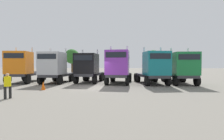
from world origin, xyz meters
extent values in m
plane|color=slate|center=(0.00, 0.00, 0.00)|extent=(200.00, 200.00, 0.00)
cube|color=#333338|center=(-9.50, 4.15, 1.01)|extent=(3.18, 6.60, 0.30)
cube|color=orange|center=(-9.17, 2.13, 2.42)|extent=(2.73, 2.59, 2.52)
cube|color=black|center=(-8.99, 1.00, 3.16)|extent=(2.08, 0.38, 0.55)
cylinder|color=silver|center=(-8.44, 3.53, 2.72)|extent=(0.21, 0.21, 3.12)
cylinder|color=silver|center=(-10.31, 3.23, 2.72)|extent=(0.21, 0.21, 3.12)
cylinder|color=#333338|center=(-9.72, 5.52, 1.22)|extent=(1.26, 1.26, 0.12)
cylinder|color=black|center=(-8.02, 1.89, 0.55)|extent=(0.52, 1.15, 1.11)
cylinder|color=black|center=(-10.19, 1.54, 0.55)|extent=(0.52, 1.15, 1.11)
cylinder|color=black|center=(-8.66, 5.87, 0.55)|extent=(0.52, 1.15, 1.11)
cylinder|color=black|center=(-10.83, 5.51, 0.55)|extent=(0.52, 1.15, 1.11)
cylinder|color=black|center=(-8.84, 6.95, 0.55)|extent=(0.52, 1.15, 1.11)
cylinder|color=black|center=(-11.01, 6.60, 0.55)|extent=(0.52, 1.15, 1.11)
cube|color=#333338|center=(-5.31, 4.03, 0.94)|extent=(2.26, 5.79, 0.30)
cube|color=#B7BABF|center=(-5.32, 2.43, 2.34)|extent=(2.43, 2.57, 2.50)
cube|color=black|center=(-5.34, 1.13, 3.06)|extent=(2.10, 0.06, 0.55)
cylinder|color=silver|center=(-4.36, 3.84, 2.64)|extent=(0.18, 0.18, 3.10)
cylinder|color=silver|center=(-6.26, 3.86, 2.64)|extent=(0.18, 0.18, 3.10)
cylinder|color=#333338|center=(-5.29, 5.30, 1.15)|extent=(1.11, 1.11, 0.12)
cylinder|color=black|center=(-4.23, 1.84, 0.52)|extent=(0.36, 1.04, 1.04)
cylinder|color=black|center=(-6.43, 1.86, 0.52)|extent=(0.36, 1.04, 1.04)
cylinder|color=black|center=(-4.19, 5.31, 0.52)|extent=(0.36, 1.04, 1.04)
cylinder|color=black|center=(-6.39, 5.33, 0.52)|extent=(0.36, 1.04, 1.04)
cylinder|color=black|center=(-4.18, 6.41, 0.52)|extent=(0.36, 1.04, 1.04)
cylinder|color=black|center=(-6.38, 6.43, 0.52)|extent=(0.36, 1.04, 1.04)
cube|color=#333338|center=(-1.54, 4.96, 1.00)|extent=(2.44, 5.75, 0.30)
cube|color=black|center=(-1.61, 3.39, 2.31)|extent=(2.50, 2.61, 2.31)
cube|color=black|center=(-1.67, 2.11, 2.94)|extent=(2.10, 0.13, 0.55)
cylinder|color=silver|center=(-0.60, 4.75, 2.61)|extent=(0.19, 0.19, 2.91)
cylinder|color=silver|center=(-2.50, 4.83, 2.61)|extent=(0.19, 0.19, 2.91)
cylinder|color=#333338|center=(-1.49, 6.21, 1.21)|extent=(1.15, 1.15, 0.12)
cylinder|color=black|center=(-0.54, 2.79, 0.55)|extent=(0.40, 1.12, 1.10)
cylinder|color=black|center=(-2.73, 2.88, 0.55)|extent=(0.40, 1.12, 1.10)
cylinder|color=black|center=(-0.39, 6.14, 0.55)|extent=(0.40, 1.12, 1.10)
cylinder|color=black|center=(-2.59, 6.24, 0.55)|extent=(0.40, 1.12, 1.10)
cylinder|color=black|center=(-0.35, 7.24, 0.55)|extent=(0.40, 1.12, 1.10)
cylinder|color=black|center=(-2.54, 7.34, 0.55)|extent=(0.40, 1.12, 1.10)
cube|color=#333338|center=(2.18, 4.12, 0.98)|extent=(2.53, 6.03, 0.30)
cube|color=purple|center=(2.08, 2.28, 2.42)|extent=(2.52, 2.37, 2.58)
cube|color=black|center=(2.01, 1.14, 3.19)|extent=(2.10, 0.16, 0.55)
cylinder|color=silver|center=(3.10, 3.50, 2.72)|extent=(0.19, 0.19, 3.18)
cylinder|color=silver|center=(1.20, 3.60, 2.72)|extent=(0.19, 0.19, 3.18)
cylinder|color=#333338|center=(2.25, 5.41, 1.19)|extent=(1.16, 1.16, 0.12)
cylinder|color=black|center=(3.15, 1.80, 0.54)|extent=(0.41, 1.10, 1.08)
cylinder|color=black|center=(0.96, 1.92, 0.54)|extent=(0.41, 1.10, 1.08)
cylinder|color=black|center=(3.36, 5.41, 0.54)|extent=(0.41, 1.10, 1.08)
cylinder|color=black|center=(1.16, 5.53, 0.54)|extent=(0.41, 1.10, 1.08)
cylinder|color=black|center=(3.42, 6.51, 0.54)|extent=(0.41, 1.10, 1.08)
cylinder|color=black|center=(1.22, 6.63, 0.54)|extent=(0.41, 1.10, 1.08)
cube|color=#333338|center=(5.78, 4.11, 0.95)|extent=(3.38, 6.34, 0.30)
cube|color=#14727A|center=(6.16, 2.24, 2.32)|extent=(2.80, 2.65, 2.45)
cube|color=black|center=(6.39, 1.14, 3.02)|extent=(2.06, 0.47, 0.55)
cylinder|color=silver|center=(6.84, 3.67, 2.62)|extent=(0.21, 0.21, 3.05)
cylinder|color=silver|center=(4.98, 3.28, 2.62)|extent=(0.21, 0.21, 3.05)
cylinder|color=#333338|center=(5.51, 5.41, 1.16)|extent=(1.30, 1.30, 0.12)
cylinder|color=black|center=(7.32, 2.07, 0.52)|extent=(0.56, 1.10, 1.05)
cylinder|color=black|center=(5.17, 1.62, 0.52)|extent=(0.56, 1.10, 1.05)
cylinder|color=black|center=(6.57, 5.72, 0.52)|extent=(0.56, 1.10, 1.05)
cylinder|color=black|center=(4.41, 5.27, 0.52)|extent=(0.56, 1.10, 1.05)
cylinder|color=black|center=(6.34, 6.79, 0.52)|extent=(0.56, 1.10, 1.05)
cylinder|color=black|center=(4.19, 6.35, 0.52)|extent=(0.56, 1.10, 1.05)
cube|color=#333338|center=(9.02, 4.54, 0.95)|extent=(2.61, 6.10, 0.30)
cube|color=#197238|center=(9.14, 2.83, 2.29)|extent=(2.57, 2.68, 2.38)
cube|color=black|center=(9.23, 1.55, 2.95)|extent=(2.10, 0.19, 0.55)
cylinder|color=silver|center=(9.99, 4.30, 2.59)|extent=(0.19, 0.19, 2.98)
cylinder|color=silver|center=(8.09, 4.17, 2.59)|extent=(0.19, 0.19, 2.98)
cylinder|color=#333338|center=(8.93, 5.85, 1.16)|extent=(1.17, 1.17, 0.12)
cylinder|color=black|center=(10.27, 2.34, 0.52)|extent=(0.42, 1.07, 1.05)
cylinder|color=black|center=(8.08, 2.19, 0.52)|extent=(0.42, 1.07, 1.05)
cylinder|color=black|center=(10.02, 6.00, 0.52)|extent=(0.42, 1.07, 1.05)
cylinder|color=black|center=(7.82, 5.85, 0.52)|extent=(0.42, 1.07, 1.05)
cylinder|color=black|center=(9.94, 7.10, 0.52)|extent=(0.42, 1.07, 1.05)
cylinder|color=black|center=(7.75, 6.94, 0.52)|extent=(0.42, 1.07, 1.05)
cylinder|color=black|center=(-4.21, -5.72, 0.40)|extent=(0.23, 0.23, 0.79)
cylinder|color=black|center=(-4.39, -5.93, 0.40)|extent=(0.23, 0.23, 0.79)
cylinder|color=yellow|center=(-4.30, -5.82, 1.10)|extent=(0.56, 0.56, 0.63)
sphere|color=tan|center=(-4.30, -5.82, 1.52)|extent=(0.21, 0.21, 0.21)
cone|color=#F2590C|center=(-4.01, -2.01, 0.37)|extent=(0.36, 0.36, 0.74)
cylinder|color=#4C3823|center=(-10.52, 23.02, 1.40)|extent=(0.36, 0.36, 2.81)
sphere|color=#286023|center=(-10.52, 23.02, 4.20)|extent=(3.49, 3.49, 3.49)
cylinder|color=#4C3823|center=(1.56, 23.59, 1.28)|extent=(0.36, 0.36, 2.56)
sphere|color=#286023|center=(1.56, 23.59, 3.87)|extent=(3.28, 3.28, 3.28)
cylinder|color=#4C3823|center=(8.56, 23.18, 1.40)|extent=(0.36, 0.36, 2.80)
sphere|color=#286023|center=(8.56, 23.18, 4.02)|extent=(3.04, 3.04, 3.04)
camera|label=1|loc=(3.50, -15.59, 2.15)|focal=26.74mm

